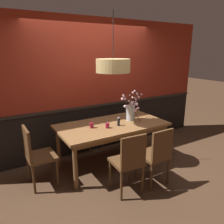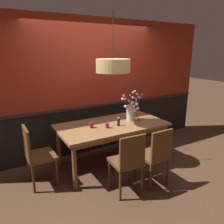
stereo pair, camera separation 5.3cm
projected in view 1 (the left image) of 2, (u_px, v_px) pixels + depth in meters
The scene contains 13 objects.
ground_plane at pixel (112, 163), 4.05m from camera, with size 24.00×24.00×0.00m, color #4C3321.
back_wall at pixel (93, 88), 4.32m from camera, with size 5.38×0.14×2.62m.
dining_table at pixel (112, 128), 3.86m from camera, with size 1.91×0.99×0.76m.
chair_near_side_right at pixel (156, 153), 3.29m from camera, with size 0.41×0.44×0.92m.
chair_far_side_right at pixel (104, 120), 4.83m from camera, with size 0.43×0.39×0.91m.
chair_far_side_left at pixel (76, 126), 4.47m from camera, with size 0.42×0.43×0.94m.
chair_near_side_left at pixel (129, 160), 3.06m from camera, with size 0.44×0.43×0.93m.
chair_head_west_end at pixel (36, 153), 3.24m from camera, with size 0.41×0.46×0.95m.
vase_with_blossoms at pixel (131, 110), 4.01m from camera, with size 0.37×0.43×0.57m.
candle_holder_nearer_center at pixel (107, 126), 3.63m from camera, with size 0.07×0.07×0.08m.
candle_holder_nearer_edge at pixel (92, 125), 3.63m from camera, with size 0.07×0.07×0.09m.
condiment_bottle at pixel (119, 122), 3.74m from camera, with size 0.05×0.05×0.15m.
pendant_lamp at pixel (113, 66), 3.56m from camera, with size 0.56×0.56×0.96m.
Camera 1 is at (-1.85, -3.13, 2.01)m, focal length 34.82 mm.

